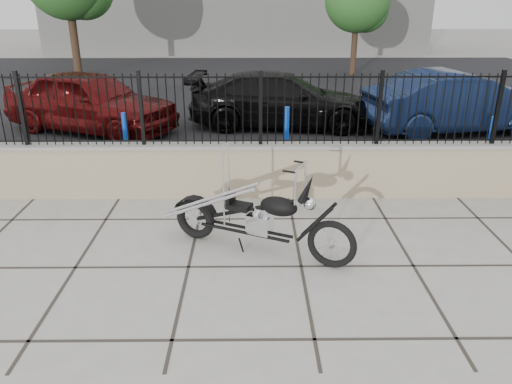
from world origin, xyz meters
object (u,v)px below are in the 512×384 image
at_px(car_black, 282,100).
at_px(car_blue, 458,102).
at_px(chopper_motorcycle, 256,200).
at_px(car_red, 90,101).

bearing_deg(car_black, car_blue, -93.58).
relative_size(chopper_motorcycle, car_black, 0.52).
bearing_deg(chopper_motorcycle, car_red, 147.50).
distance_m(chopper_motorcycle, car_blue, 8.21).
xyz_separation_m(chopper_motorcycle, car_red, (-4.20, 6.55, 0.01)).
xyz_separation_m(car_black, car_blue, (4.45, -0.66, 0.07)).
xyz_separation_m(chopper_motorcycle, car_black, (0.75, 7.01, -0.06)).
bearing_deg(car_red, chopper_motorcycle, -123.62).
height_order(chopper_motorcycle, car_blue, car_blue).
distance_m(chopper_motorcycle, car_red, 7.78).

